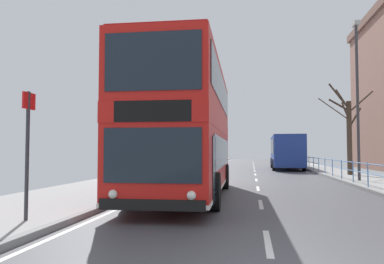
{
  "coord_description": "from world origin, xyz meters",
  "views": [
    {
      "loc": [
        -0.28,
        -4.23,
        1.62
      ],
      "look_at": [
        -2.3,
        8.63,
        2.27
      ],
      "focal_mm": 35.13,
      "sensor_mm": 36.0,
      "label": 1
    }
  ],
  "objects_px": {
    "background_bus_far_lane": "(286,151)",
    "bus_stop_sign_near": "(28,141)",
    "bare_tree_far_01": "(349,130)",
    "double_decker_bus_main": "(187,129)",
    "street_lamp_far_side": "(357,88)"
  },
  "relations": [
    {
      "from": "background_bus_far_lane",
      "to": "street_lamp_far_side",
      "type": "distance_m",
      "value": 14.54
    },
    {
      "from": "double_decker_bus_main",
      "to": "bare_tree_far_01",
      "type": "distance_m",
      "value": 14.22
    },
    {
      "from": "double_decker_bus_main",
      "to": "background_bus_far_lane",
      "type": "xyz_separation_m",
      "value": [
        5.3,
        20.91,
        -0.77
      ]
    },
    {
      "from": "background_bus_far_lane",
      "to": "bus_stop_sign_near",
      "type": "height_order",
      "value": "background_bus_far_lane"
    },
    {
      "from": "background_bus_far_lane",
      "to": "bare_tree_far_01",
      "type": "bearing_deg",
      "value": -72.5
    },
    {
      "from": "street_lamp_far_side",
      "to": "background_bus_far_lane",
      "type": "bearing_deg",
      "value": 99.14
    },
    {
      "from": "double_decker_bus_main",
      "to": "street_lamp_far_side",
      "type": "bearing_deg",
      "value": 42.45
    },
    {
      "from": "bare_tree_far_01",
      "to": "bus_stop_sign_near",
      "type": "bearing_deg",
      "value": -122.17
    },
    {
      "from": "bus_stop_sign_near",
      "to": "double_decker_bus_main",
      "type": "bearing_deg",
      "value": 65.51
    },
    {
      "from": "street_lamp_far_side",
      "to": "bare_tree_far_01",
      "type": "relative_size",
      "value": 1.42
    },
    {
      "from": "bus_stop_sign_near",
      "to": "street_lamp_far_side",
      "type": "height_order",
      "value": "street_lamp_far_side"
    },
    {
      "from": "background_bus_far_lane",
      "to": "bare_tree_far_01",
      "type": "distance_m",
      "value": 9.88
    },
    {
      "from": "street_lamp_far_side",
      "to": "double_decker_bus_main",
      "type": "bearing_deg",
      "value": -137.55
    },
    {
      "from": "double_decker_bus_main",
      "to": "background_bus_far_lane",
      "type": "relative_size",
      "value": 1.11
    },
    {
      "from": "bus_stop_sign_near",
      "to": "bare_tree_far_01",
      "type": "bearing_deg",
      "value": 57.83
    }
  ]
}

